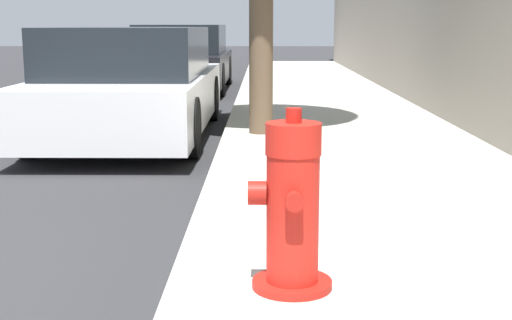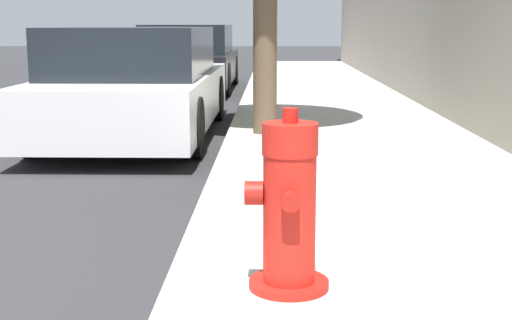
% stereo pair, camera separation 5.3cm
% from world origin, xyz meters
% --- Properties ---
extents(sidewalk_slab, '(2.71, 40.00, 0.12)m').
position_xyz_m(sidewalk_slab, '(3.28, 0.00, 0.06)').
color(sidewalk_slab, '#B7B2A8').
rests_on(sidewalk_slab, ground_plane).
extents(fire_hydrant, '(0.38, 0.37, 0.82)m').
position_xyz_m(fire_hydrant, '(2.51, -0.26, 0.49)').
color(fire_hydrant, red).
rests_on(fire_hydrant, sidewalk_slab).
extents(parked_car_near, '(1.76, 4.56, 1.27)m').
position_xyz_m(parked_car_near, '(0.86, 4.90, 0.61)').
color(parked_car_near, silver).
rests_on(parked_car_near, ground_plane).
extents(parked_car_mid, '(1.78, 4.33, 1.29)m').
position_xyz_m(parked_car_mid, '(0.76, 10.95, 0.62)').
color(parked_car_mid, black).
rests_on(parked_car_mid, ground_plane).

